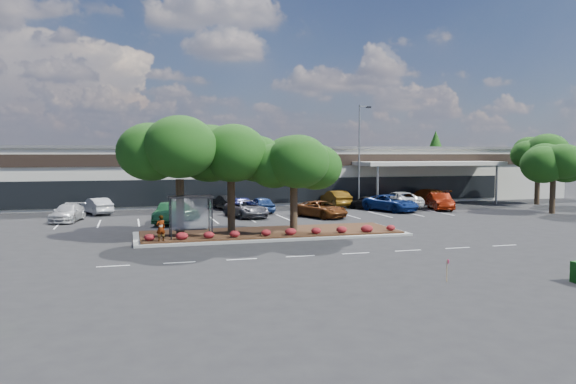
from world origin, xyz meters
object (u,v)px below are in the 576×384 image
object	(u,v)px
car_1	(171,213)
car_0	(68,213)
light_pole	(360,163)
survey_stake	(447,267)

from	to	relation	value
car_1	car_0	bearing A→B (deg)	175.73
light_pole	car_0	xyz separation A→B (m)	(-26.83, -3.15, -3.86)
survey_stake	car_1	bearing A→B (deg)	112.76
light_pole	survey_stake	bearing A→B (deg)	-106.38
light_pole	car_1	bearing A→B (deg)	-160.69
light_pole	car_0	bearing A→B (deg)	-173.30
light_pole	survey_stake	size ratio (longest dim) A/B	10.51
light_pole	car_1	size ratio (longest dim) A/B	2.09
light_pole	car_1	world-z (taller)	light_pole
light_pole	car_0	distance (m)	27.29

